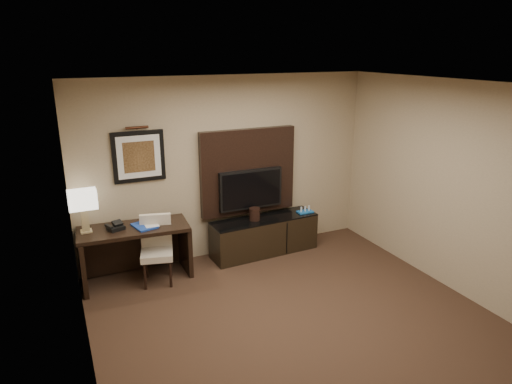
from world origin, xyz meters
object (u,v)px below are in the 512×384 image
credenza (264,235)px  tv (251,189)px  desk (136,254)px  desk_chair (157,253)px  ice_bucket (255,214)px  desk_phone (116,226)px  minibar_tray (305,210)px  table_lamp (84,210)px

credenza → tv: bearing=136.9°
desk → tv: tv is taller
desk_chair → ice_bucket: bearing=23.5°
desk_phone → minibar_tray: bearing=-19.7°
desk_phone → tv: bearing=-14.7°
desk_chair → ice_bucket: (1.55, 0.26, 0.24)m
credenza → table_lamp: size_ratio=2.74×
desk_chair → desk_phone: 0.65m
ice_bucket → minibar_tray: ice_bucket is taller
tv → ice_bucket: 0.38m
table_lamp → desk_phone: table_lamp is taller
credenza → tv: 0.76m
credenza → desk_chair: bearing=-174.1°
credenza → ice_bucket: (-0.16, -0.00, 0.38)m
credenza → table_lamp: (-2.55, 0.04, 0.79)m
tv → minibar_tray: tv is taller
ice_bucket → minibar_tray: (0.86, -0.03, -0.05)m
desk_chair → minibar_tray: 2.43m
desk_chair → desk_phone: desk_phone is taller
credenza → minibar_tray: bearing=-5.5°
desk_phone → minibar_tray: size_ratio=0.78×
desk → table_lamp: size_ratio=2.37×
desk → ice_bucket: bearing=5.5°
desk → credenza: bearing=5.5°
tv → credenza: bearing=-40.5°
table_lamp → desk_phone: size_ratio=3.14×
credenza → ice_bucket: bearing=178.7°
desk → table_lamp: 0.91m
table_lamp → desk_phone: bearing=-12.4°
minibar_tray → table_lamp: bearing=178.7°
desk_phone → credenza: bearing=-18.8°
desk_phone → minibar_tray: desk_phone is taller
desk_chair → minibar_tray: (2.42, 0.23, 0.19)m
desk_chair → minibar_tray: desk_chair is taller
tv → desk: bearing=-174.0°
credenza → tv: size_ratio=1.67×
credenza → desk_chair: size_ratio=1.93×
tv → ice_bucket: (-0.00, -0.14, -0.35)m
tv → table_lamp: table_lamp is taller
tv → minibar_tray: (0.86, -0.17, -0.40)m
ice_bucket → credenza: bearing=1.4°
desk → minibar_tray: desk is taller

